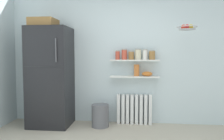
# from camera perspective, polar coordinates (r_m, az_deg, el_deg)

# --- Properties ---
(back_wall) EXTENTS (7.04, 0.10, 2.60)m
(back_wall) POSITION_cam_1_polar(r_m,az_deg,el_deg) (4.34, 3.02, 3.67)
(back_wall) COLOR silver
(back_wall) RESTS_ON ground_plane
(refrigerator) EXTENTS (0.74, 0.68, 1.98)m
(refrigerator) POSITION_cam_1_polar(r_m,az_deg,el_deg) (4.28, -15.50, -1.23)
(refrigerator) COLOR black
(refrigerator) RESTS_ON ground_plane
(radiator) EXTENTS (0.66, 0.12, 0.56)m
(radiator) POSITION_cam_1_polar(r_m,az_deg,el_deg) (4.33, 5.73, -9.94)
(radiator) COLOR white
(radiator) RESTS_ON ground_plane
(wall_shelf_lower) EXTENTS (0.91, 0.22, 0.02)m
(wall_shelf_lower) POSITION_cam_1_polar(r_m,az_deg,el_deg) (4.20, 5.78, -1.71)
(wall_shelf_lower) COLOR white
(wall_shelf_upper) EXTENTS (0.91, 0.22, 0.02)m
(wall_shelf_upper) POSITION_cam_1_polar(r_m,az_deg,el_deg) (4.18, 5.81, 2.48)
(wall_shelf_upper) COLOR white
(storage_jar_0) EXTENTS (0.08, 0.08, 0.17)m
(storage_jar_0) POSITION_cam_1_polar(r_m,az_deg,el_deg) (4.19, 1.42, 3.84)
(storage_jar_0) COLOR #C64C38
(storage_jar_0) RESTS_ON wall_shelf_upper
(storage_jar_1) EXTENTS (0.10, 0.10, 0.20)m
(storage_jar_1) POSITION_cam_1_polar(r_m,az_deg,el_deg) (4.18, 3.18, 4.01)
(storage_jar_1) COLOR #C64C38
(storage_jar_1) RESTS_ON wall_shelf_upper
(storage_jar_2) EXTENTS (0.10, 0.10, 0.16)m
(storage_jar_2) POSITION_cam_1_polar(r_m,az_deg,el_deg) (4.18, 4.94, 3.76)
(storage_jar_2) COLOR olive
(storage_jar_2) RESTS_ON wall_shelf_upper
(storage_jar_3) EXTENTS (0.12, 0.12, 0.20)m
(storage_jar_3) POSITION_cam_1_polar(r_m,az_deg,el_deg) (4.18, 6.70, 4.01)
(storage_jar_3) COLOR beige
(storage_jar_3) RESTS_ON wall_shelf_upper
(storage_jar_4) EXTENTS (0.09, 0.09, 0.19)m
(storage_jar_4) POSITION_cam_1_polar(r_m,az_deg,el_deg) (4.18, 8.47, 3.94)
(storage_jar_4) COLOR silver
(storage_jar_4) RESTS_ON wall_shelf_upper
(storage_jar_5) EXTENTS (0.11, 0.11, 0.18)m
(storage_jar_5) POSITION_cam_1_polar(r_m,az_deg,el_deg) (4.19, 10.22, 3.80)
(storage_jar_5) COLOR olive
(storage_jar_5) RESTS_ON wall_shelf_upper
(vase) EXTENTS (0.10, 0.10, 0.22)m
(vase) POSITION_cam_1_polar(r_m,az_deg,el_deg) (4.19, 6.32, -0.07)
(vase) COLOR #CC7033
(vase) RESTS_ON wall_shelf_lower
(shelf_bowl) EXTENTS (0.19, 0.19, 0.09)m
(shelf_bowl) POSITION_cam_1_polar(r_m,az_deg,el_deg) (4.20, 8.99, -0.97)
(shelf_bowl) COLOR orange
(shelf_bowl) RESTS_ON wall_shelf_lower
(trash_bin) EXTENTS (0.31, 0.31, 0.41)m
(trash_bin) POSITION_cam_1_polar(r_m,az_deg,el_deg) (4.16, -3.03, -11.58)
(trash_bin) COLOR slate
(trash_bin) RESTS_ON ground_plane
(hanging_fruit_basket) EXTENTS (0.33, 0.33, 0.09)m
(hanging_fruit_basket) POSITION_cam_1_polar(r_m,az_deg,el_deg) (3.93, 18.66, 10.30)
(hanging_fruit_basket) COLOR #B2B2B7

